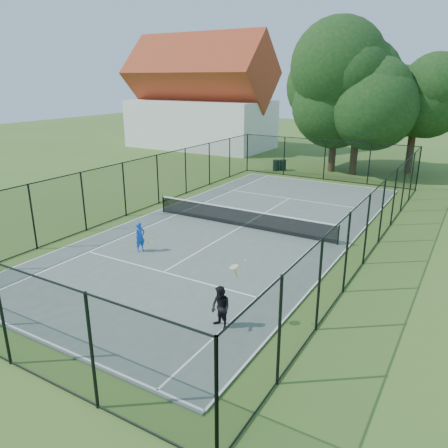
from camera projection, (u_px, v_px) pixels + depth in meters
The scene contains 12 objects.
ground at pixel (241, 228), 22.33m from camera, with size 120.00×120.00×0.00m, color #3D6121.
tennis_court at pixel (241, 227), 22.32m from camera, with size 11.00×24.00×0.06m, color #4F5D53.
tennis_net at pixel (241, 217), 22.15m from camera, with size 10.08×0.08×0.95m.
fence at pixel (242, 200), 21.85m from camera, with size 13.10×26.10×3.00m.
tree_near_left at pixel (337, 93), 33.97m from camera, with size 7.74×7.74×10.09m.
tree_near_mid at pixel (359, 98), 32.95m from camera, with size 7.26×7.26×9.50m.
tree_near_right at pixel (416, 105), 33.69m from camera, with size 6.01×6.01×8.29m.
building at pixel (200, 101), 46.92m from camera, with size 15.30×8.15×11.87m.
trash_bin_left at pixel (276, 165), 36.05m from camera, with size 0.58×0.58×0.88m.
trash_bin_right at pixel (283, 165), 36.10m from camera, with size 0.58×0.58×0.88m.
player_blue at pixel (140, 237), 18.96m from camera, with size 0.79×0.54×1.33m.
player_black at pixel (221, 308), 13.06m from camera, with size 1.00×0.87×2.20m.
Camera 1 is at (9.98, -18.62, 7.28)m, focal length 35.00 mm.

